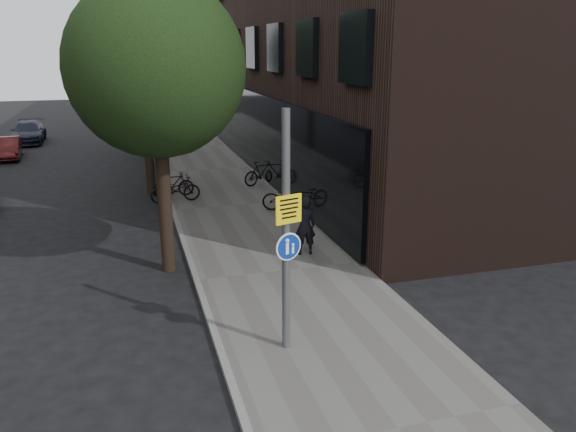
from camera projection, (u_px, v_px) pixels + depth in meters
name	position (u px, v px, depth m)	size (l,w,h in m)	color
ground	(314.00, 335.00, 11.73)	(120.00, 120.00, 0.00)	black
sidewalk	(234.00, 207.00, 20.97)	(4.50, 60.00, 0.12)	#5C5A55
curb_edge	(173.00, 211.00, 20.37)	(0.15, 60.00, 0.13)	slate
street_tree_near	(159.00, 75.00, 13.84)	(4.40, 4.40, 7.50)	black
street_tree_mid	(144.00, 65.00, 21.66)	(5.00, 5.00, 7.80)	black
street_tree_far	(137.00, 60.00, 29.93)	(5.00, 5.00, 7.80)	black
signpost	(286.00, 234.00, 10.39)	(0.52, 0.18, 4.65)	#595B5E
pedestrian	(305.00, 226.00, 15.76)	(0.62, 0.41, 1.70)	black
parked_bike_facade_near	(289.00, 197.00, 20.11)	(0.66, 1.90, 1.00)	black
parked_bike_facade_far	(261.00, 173.00, 23.90)	(0.49, 1.73, 1.04)	black
parked_bike_curb_near	(175.00, 189.00, 21.21)	(0.66, 1.89, 0.99)	black
parked_bike_curb_far	(173.00, 185.00, 21.99)	(0.46, 1.63, 0.98)	black
parked_car_mid	(8.00, 148.00, 30.13)	(1.21, 3.47, 1.14)	#501718
parked_car_far	(28.00, 132.00, 35.17)	(1.83, 4.50, 1.31)	#1C1E32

